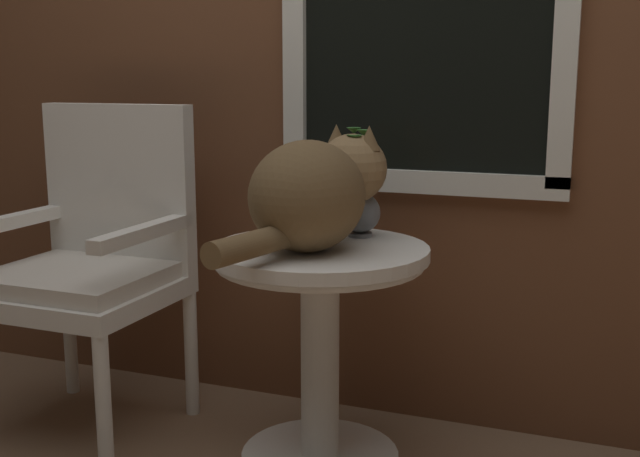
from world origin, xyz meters
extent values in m
cube|color=brown|center=(0.00, 0.70, 1.30)|extent=(4.00, 0.04, 2.60)
cube|color=silver|center=(0.26, 0.67, 0.78)|extent=(0.90, 0.03, 0.07)
cube|color=silver|center=(-0.16, 0.67, 1.22)|extent=(0.07, 0.03, 0.87)
cube|color=silver|center=(0.67, 0.67, 1.22)|extent=(0.07, 0.03, 0.87)
cube|color=black|center=(0.26, 0.68, 1.22)|extent=(0.81, 0.01, 0.85)
cylinder|color=silver|center=(0.08, 0.28, 0.01)|extent=(0.46, 0.46, 0.03)
cylinder|color=silver|center=(0.08, 0.28, 0.32)|extent=(0.11, 0.11, 0.58)
cylinder|color=silver|center=(0.08, 0.28, 0.63)|extent=(0.61, 0.61, 0.03)
torus|color=silver|center=(0.08, 0.28, 0.60)|extent=(0.58, 0.58, 0.02)
cylinder|color=silver|center=(-0.45, -0.02, 0.21)|extent=(0.04, 0.04, 0.42)
cylinder|color=silver|center=(-0.93, 0.45, 0.21)|extent=(0.04, 0.04, 0.42)
cylinder|color=silver|center=(-0.44, 0.45, 0.21)|extent=(0.04, 0.04, 0.42)
cube|color=silver|center=(-0.69, 0.22, 0.45)|extent=(0.54, 0.51, 0.06)
cube|color=beige|center=(-0.69, 0.22, 0.50)|extent=(0.50, 0.47, 0.05)
cube|color=silver|center=(-0.69, 0.44, 0.75)|extent=(0.54, 0.07, 0.54)
cube|color=silver|center=(-0.93, 0.22, 0.66)|extent=(0.06, 0.47, 0.04)
cube|color=silver|center=(-0.45, 0.21, 0.66)|extent=(0.06, 0.47, 0.04)
ellipsoid|color=brown|center=(0.07, 0.21, 0.79)|extent=(0.37, 0.40, 0.30)
sphere|color=olive|center=(0.12, 0.43, 0.84)|extent=(0.20, 0.20, 0.20)
cone|color=brown|center=(0.17, 0.42, 0.93)|extent=(0.06, 0.06, 0.07)
cone|color=brown|center=(0.06, 0.44, 0.93)|extent=(0.06, 0.06, 0.07)
cylinder|color=brown|center=(0.01, -0.01, 0.70)|extent=(0.13, 0.31, 0.07)
cylinder|color=slate|center=(0.14, 0.45, 0.65)|extent=(0.07, 0.07, 0.01)
ellipsoid|color=slate|center=(0.14, 0.45, 0.71)|extent=(0.12, 0.12, 0.12)
cylinder|color=slate|center=(0.14, 0.45, 0.78)|extent=(0.06, 0.06, 0.05)
torus|color=slate|center=(0.14, 0.45, 0.81)|extent=(0.08, 0.08, 0.01)
cylinder|color=#387533|center=(0.14, 0.46, 0.88)|extent=(0.01, 0.03, 0.14)
cone|color=#387533|center=(0.14, 0.48, 0.94)|extent=(0.04, 0.04, 0.02)
cylinder|color=#387533|center=(0.13, 0.43, 0.87)|extent=(0.01, 0.05, 0.13)
cone|color=#387533|center=(0.13, 0.41, 0.93)|extent=(0.04, 0.04, 0.02)
cylinder|color=#387533|center=(0.12, 0.47, 0.88)|extent=(0.04, 0.05, 0.14)
cone|color=#387533|center=(0.10, 0.49, 0.95)|extent=(0.04, 0.04, 0.02)
camera|label=1|loc=(0.82, -1.68, 1.10)|focal=43.81mm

